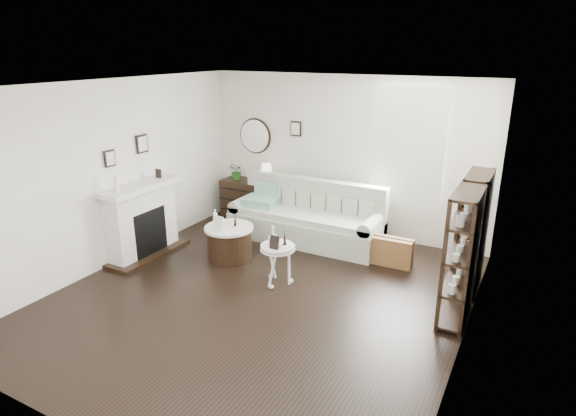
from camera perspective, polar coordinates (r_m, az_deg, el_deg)
The scene contains 18 objects.
room at distance 7.96m, azimuth 11.43°, elevation 7.20°, with size 5.50×5.50×5.50m.
fireplace at distance 7.78m, azimuth -16.87°, elevation -1.61°, with size 0.50×1.40×1.84m.
shelf_unit_far at distance 6.77m, azimuth 21.03°, elevation -2.71°, with size 0.30×0.80×1.60m.
shelf_unit_near at distance 5.94m, azimuth 19.79°, elevation -5.53°, with size 0.30×0.80×1.60m.
sofa at distance 8.12m, azimuth 2.28°, elevation -1.52°, with size 2.57×0.89×1.00m.
quilt at distance 8.31m, azimuth -3.29°, elevation 0.80°, with size 0.55×0.45×0.14m, color #248566.
suitcase at distance 7.36m, azimuth 12.09°, elevation -5.08°, with size 0.64×0.21×0.43m, color brown.
dresser at distance 9.05m, azimuth -4.32°, elevation 0.90°, with size 1.13×0.49×0.75m.
table_lamp at distance 8.73m, azimuth -2.57°, elevation 4.10°, with size 0.23×0.23×0.37m, color white, non-canonical shape.
potted_plant at distance 9.02m, azimuth -6.08°, elevation 4.32°, with size 0.29×0.25×0.32m, color #255E1A.
drum_table at distance 7.47m, azimuth -6.95°, elevation -4.05°, with size 0.75×0.75×0.52m.
pedestal_table at distance 6.53m, azimuth -1.24°, elevation -4.83°, with size 0.47×0.47×0.57m.
eiffel_drum at distance 7.33m, azimuth -6.29°, elevation -1.50°, with size 0.11×0.11×0.19m, color black, non-canonical shape.
bottle_drum at distance 7.37m, azimuth -8.62°, elevation -1.17°, with size 0.06×0.06×0.27m, color silver.
card_frame_drum at distance 7.22m, azimuth -8.24°, elevation -1.80°, with size 0.16×0.01×0.21m, color silver.
eiffel_ped at distance 6.46m, azimuth -0.39°, elevation -3.69°, with size 0.11×0.11×0.20m, color black, non-canonical shape.
flask_ped at distance 6.52m, azimuth -1.79°, elevation -3.21°, with size 0.14×0.14×0.25m, color silver, non-canonical shape.
card_frame_ped at distance 6.37m, azimuth -1.63°, elevation -4.09°, with size 0.14×0.01×0.18m, color black.
Camera 1 is at (2.98, -4.78, 3.12)m, focal length 30.00 mm.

